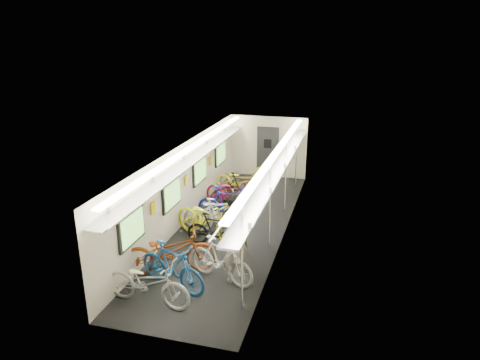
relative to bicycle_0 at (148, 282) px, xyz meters
The scene contains 17 objects.
train_car_shell 4.94m from the bicycle_0, 86.26° to the left, with size 10.00×10.00×10.00m.
bicycle_0 is the anchor object (origin of this frame).
bicycle_1 0.71m from the bicycle_0, 69.67° to the left, with size 0.52×1.83×1.10m, color #174E8E.
bicycle_2 1.25m from the bicycle_0, 93.09° to the left, with size 0.77×2.20×1.15m, color maroon.
bicycle_3 2.87m from the bicycle_0, 79.62° to the left, with size 0.44×1.55×0.93m, color black.
bicycle_4 3.21m from the bicycle_0, 86.98° to the left, with size 0.76×2.18×1.14m, color yellow.
bicycle_5 3.77m from the bicycle_0, 84.43° to the left, with size 0.47×1.68×1.01m, color silver.
bicycle_6 4.07m from the bicycle_0, 87.63° to the left, with size 0.67×1.93×1.02m, color #AAAAAF.
bicycle_7 4.35m from the bicycle_0, 84.45° to the left, with size 0.54×1.92×1.15m, color navy.
bicycle_8 5.44m from the bicycle_0, 87.17° to the left, with size 0.72×2.08×1.09m, color maroon.
bicycle_9 5.98m from the bicycle_0, 85.62° to the left, with size 0.51×1.79×1.08m, color black.
bicycle_10 6.59m from the bicycle_0, 88.00° to the left, with size 0.72×2.05×1.08m, color yellow.
bicycle_11 1.72m from the bicycle_0, 46.38° to the left, with size 0.49×1.74×1.05m, color silver.
bicycle_12 6.93m from the bicycle_0, 88.50° to the left, with size 0.65×1.86×0.98m, color slate.
passenger_near 2.04m from the bicycle_0, 40.82° to the left, with size 0.63×0.41×1.72m, color gray.
passenger_mid 2.68m from the bicycle_0, 63.55° to the left, with size 0.85×0.66×1.74m, color black.
backpack 2.57m from the bicycle_0, 50.55° to the left, with size 0.26×0.14×0.38m, color #9E260F.
Camera 1 is at (3.13, -10.97, 5.31)m, focal length 32.00 mm.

